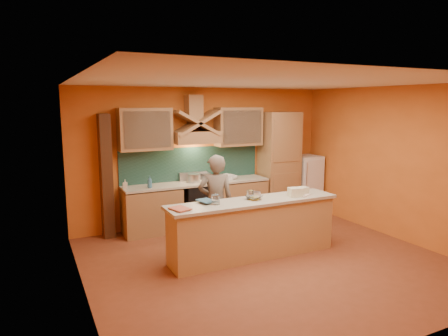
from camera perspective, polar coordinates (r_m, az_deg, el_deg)
name	(u,v)px	position (r m, az deg, el deg)	size (l,w,h in m)	color
floor	(268,261)	(6.55, 6.31, -13.11)	(5.50, 5.00, 0.01)	brown
ceiling	(271,82)	(6.07, 6.78, 12.16)	(5.50, 5.00, 0.01)	white
wall_back	(205,156)	(8.35, -2.75, 1.75)	(5.50, 0.02, 2.80)	orange
wall_front	(408,215)	(4.32, 24.79, -6.13)	(5.50, 0.02, 2.80)	orange
wall_left	(81,192)	(5.24, -19.76, -3.24)	(0.02, 5.00, 2.80)	orange
wall_right	(397,163)	(7.97, 23.44, 0.65)	(0.02, 5.00, 2.80)	orange
base_cabinet_left	(152,211)	(7.85, -10.26, -6.09)	(1.10, 0.60, 0.86)	#A8784D
base_cabinet_right	(239,201)	(8.54, 2.12, -4.70)	(1.10, 0.60, 0.86)	#A8784D
counter_top	(197,183)	(8.04, -3.84, -2.16)	(3.00, 0.62, 0.04)	#B8AF9C
stove	(198,205)	(8.14, -3.80, -5.26)	(0.60, 0.58, 0.90)	black
backsplash	(192,164)	(8.24, -4.62, 0.58)	(3.00, 0.03, 0.70)	#1B3C36
range_hood	(196,137)	(7.96, -4.04, 4.42)	(0.92, 0.50, 0.24)	#A8784D
hood_chimney	(194,108)	(8.02, -4.36, 8.60)	(0.30, 0.30, 0.50)	#A8784D
upper_cabinet_left	(145,129)	(7.70, -11.21, 5.45)	(1.00, 0.35, 0.80)	#A8784D
upper_cabinet_right	(238,127)	(8.44, 2.08, 5.93)	(1.00, 0.35, 0.80)	#A8784D
pantry_column	(279,164)	(8.91, 7.83, 0.52)	(0.80, 0.60, 2.30)	#A8784D
fridge	(305,184)	(9.43, 11.55, -2.18)	(0.58, 0.60, 1.30)	white
trim_column_left	(106,177)	(7.67, -16.49, -1.17)	(0.20, 0.30, 2.30)	#472816
island_body	(253,230)	(6.59, 4.22, -8.86)	(2.80, 0.55, 0.88)	tan
island_top	(254,202)	(6.46, 4.27, -4.81)	(2.90, 0.62, 0.05)	#B8AF9C
person	(216,202)	(6.79, -1.20, -4.94)	(0.60, 0.39, 1.64)	#70665B
pot_large	(194,179)	(8.03, -4.30, -1.55)	(0.26, 0.26, 0.17)	silver
pot_small	(206,178)	(8.25, -2.61, -1.41)	(0.21, 0.21, 0.13)	#B4B5BB
soap_bottle_a	(125,184)	(7.58, -13.94, -2.28)	(0.08, 0.08, 0.18)	silver
soap_bottle_b	(150,182)	(7.57, -10.58, -1.95)	(0.09, 0.09, 0.23)	teal
bowl_back	(232,177)	(8.33, 1.19, -1.36)	(0.22, 0.22, 0.07)	silver
dish_rack	(226,177)	(8.25, 0.24, -1.33)	(0.29, 0.23, 0.11)	white
book_lower	(174,210)	(5.82, -7.21, -6.02)	(0.23, 0.31, 0.03)	#C45F46
book_upper	(200,202)	(6.19, -3.40, -4.85)	(0.21, 0.29, 0.02)	#3A6580
jar_large	(216,200)	(6.15, -1.21, -4.52)	(0.13, 0.13, 0.15)	silver
jar_small	(250,195)	(6.47, 3.77, -3.85)	(0.12, 0.12, 0.15)	silver
kitchen_scale	(256,196)	(6.53, 4.60, -3.97)	(0.12, 0.12, 0.10)	white
mixing_bowl	(254,198)	(6.49, 4.31, -4.23)	(0.25, 0.25, 0.06)	white
cloth	(303,195)	(6.88, 11.16, -3.80)	(0.25, 0.19, 0.02)	beige
grocery_bag_a	(296,192)	(6.78, 10.18, -3.41)	(0.22, 0.18, 0.15)	#EBE8C1
grocery_bag_b	(302,190)	(6.98, 11.10, -3.17)	(0.20, 0.15, 0.12)	beige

